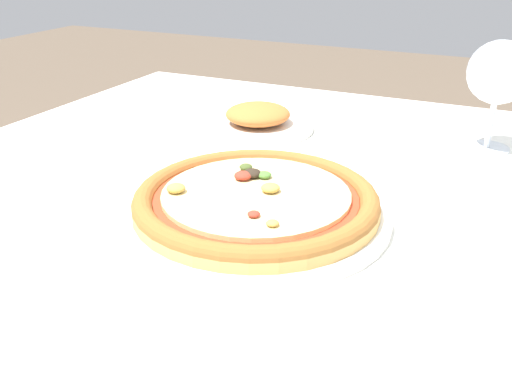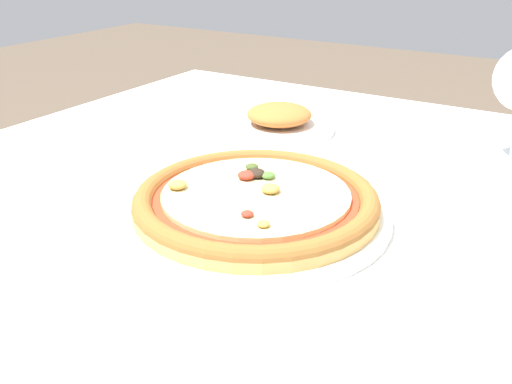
% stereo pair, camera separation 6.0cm
% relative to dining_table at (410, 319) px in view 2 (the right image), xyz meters
% --- Properties ---
extents(dining_table, '(1.34, 1.05, 0.75)m').
position_rel_dining_table_xyz_m(dining_table, '(0.00, 0.00, 0.00)').
color(dining_table, '#997047').
rests_on(dining_table, ground_plane).
extents(pizza_plate, '(0.29, 0.29, 0.04)m').
position_rel_dining_table_xyz_m(pizza_plate, '(-0.17, -0.02, 0.10)').
color(pizza_plate, white).
rests_on(pizza_plate, dining_table).
extents(side_plate, '(0.17, 0.17, 0.04)m').
position_rel_dining_table_xyz_m(side_plate, '(-0.30, 0.25, 0.10)').
color(side_plate, white).
rests_on(side_plate, dining_table).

